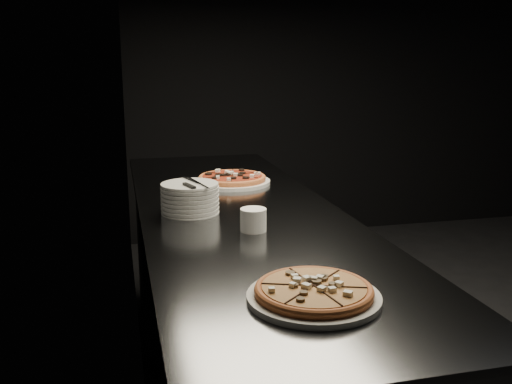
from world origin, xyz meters
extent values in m
cube|color=black|center=(-2.50, 0.00, 1.40)|extent=(0.02, 5.00, 2.80)
cube|color=black|center=(0.00, 2.50, 1.40)|extent=(5.00, 0.02, 2.80)
cube|color=#56585D|center=(-2.13, 0.00, 0.45)|extent=(0.70, 2.40, 0.90)
cube|color=#56585D|center=(-2.13, 0.00, 0.91)|extent=(0.74, 2.44, 0.02)
cylinder|color=white|center=(-2.14, -0.86, 0.93)|extent=(0.32, 0.32, 0.01)
cylinder|color=#CC723D|center=(-2.14, -0.86, 0.94)|extent=(0.35, 0.35, 0.01)
torus|color=#CC723D|center=(-2.14, -0.86, 0.95)|extent=(0.36, 0.36, 0.02)
cylinder|color=#F4AA51|center=(-2.14, -0.86, 0.95)|extent=(0.31, 0.31, 0.01)
cylinder|color=white|center=(-2.07, 0.44, 0.93)|extent=(0.34, 0.34, 0.02)
cylinder|color=#CC723D|center=(-2.07, 0.44, 0.94)|extent=(0.38, 0.38, 0.01)
torus|color=#CC723D|center=(-2.07, 0.44, 0.95)|extent=(0.38, 0.38, 0.02)
cylinder|color=maroon|center=(-2.07, 0.44, 0.95)|extent=(0.33, 0.33, 0.01)
cylinder|color=white|center=(-2.32, -0.01, 0.93)|extent=(0.21, 0.21, 0.02)
cylinder|color=white|center=(-2.32, -0.01, 0.94)|extent=(0.21, 0.21, 0.02)
cylinder|color=white|center=(-2.32, -0.01, 0.96)|extent=(0.21, 0.21, 0.02)
cylinder|color=white|center=(-2.32, -0.01, 0.97)|extent=(0.21, 0.21, 0.02)
cylinder|color=white|center=(-2.32, -0.01, 0.99)|extent=(0.21, 0.21, 0.02)
cylinder|color=white|center=(-2.32, -0.01, 1.01)|extent=(0.21, 0.21, 0.02)
cylinder|color=white|center=(-2.32, -0.01, 1.02)|extent=(0.21, 0.21, 0.02)
cube|color=#B2B4B9|center=(-2.31, 0.03, 1.03)|extent=(0.06, 0.13, 0.00)
cube|color=black|center=(-2.32, -0.06, 1.03)|extent=(0.04, 0.08, 0.01)
cube|color=#B2B4B9|center=(-2.28, -0.02, 1.03)|extent=(0.01, 0.21, 0.00)
cylinder|color=white|center=(-2.14, -0.29, 0.96)|extent=(0.09, 0.09, 0.08)
cylinder|color=black|center=(-2.14, -0.29, 0.99)|extent=(0.07, 0.07, 0.01)
camera|label=1|loc=(-2.56, -2.03, 1.47)|focal=40.00mm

